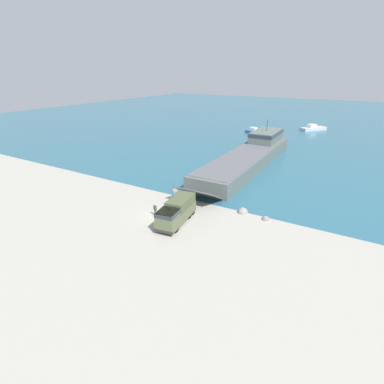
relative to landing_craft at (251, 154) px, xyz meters
The scene contains 12 objects.
ground_plane 28.85m from the landing_craft, 93.00° to the right, with size 240.00×240.00×0.00m, color #9E998E.
water_surface 68.12m from the landing_craft, 91.27° to the left, with size 240.00×180.00×0.01m, color #285B70.
landing_craft is the anchor object (origin of this frame).
military_truck 28.92m from the landing_craft, 87.58° to the right, with size 3.30×7.40×2.85m.
soldier_on_ramp 28.89m from the landing_craft, 94.22° to the right, with size 0.50×0.39×1.69m.
moored_boat_a 33.78m from the landing_craft, 108.50° to the left, with size 3.90×6.17×1.44m.
moored_boat_b 44.47m from the landing_craft, 84.60° to the left, with size 7.37×8.41×1.88m.
mooring_bollard 23.67m from the landing_craft, 97.40° to the right, with size 0.29×0.29×0.75m.
cargo_crate 30.43m from the landing_craft, 90.26° to the right, with size 0.59×0.70×0.59m, color #4C4738.
shoreline_rock_a 24.93m from the landing_craft, 65.04° to the right, with size 0.95×0.95×0.95m, color gray.
shoreline_rock_b 21.17m from the landing_craft, 102.64° to the right, with size 0.99×0.99×0.99m, color gray.
shoreline_rock_c 23.37m from the landing_craft, 71.84° to the right, with size 1.38×1.38×1.38m, color gray.
Camera 1 is at (21.17, -27.52, 17.53)m, focal length 28.00 mm.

